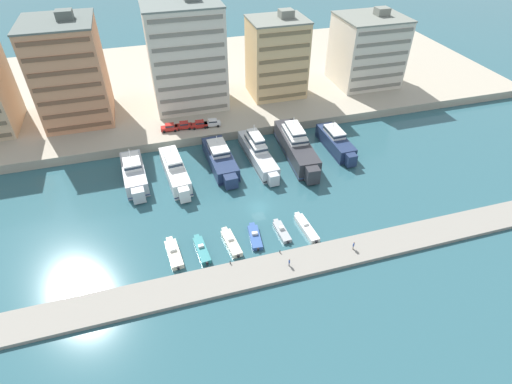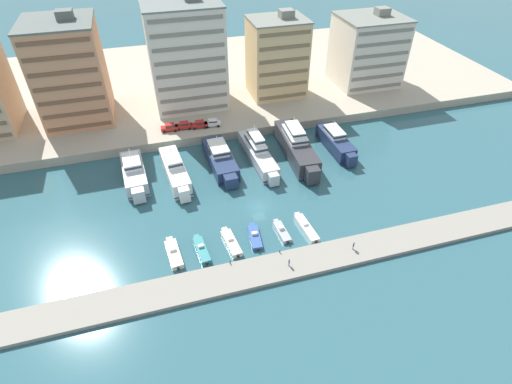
# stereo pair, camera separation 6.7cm
# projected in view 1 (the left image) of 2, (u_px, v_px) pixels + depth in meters

# --- Properties ---
(ground_plane) EXTENTS (400.00, 400.00, 0.00)m
(ground_plane) POSITION_uv_depth(u_px,v_px,m) (259.00, 207.00, 79.24)
(ground_plane) COLOR #2D5B66
(quay_promenade) EXTENTS (180.00, 70.00, 2.22)m
(quay_promenade) POSITION_uv_depth(u_px,v_px,m) (203.00, 81.00, 124.35)
(quay_promenade) COLOR #ADA38E
(quay_promenade) RESTS_ON ground
(pier_dock) EXTENTS (120.00, 6.07, 0.69)m
(pier_dock) POSITION_uv_depth(u_px,v_px,m) (286.00, 266.00, 67.02)
(pier_dock) COLOR gray
(pier_dock) RESTS_ON ground
(yacht_silver_far_left) EXTENTS (5.35, 16.82, 6.59)m
(yacht_silver_far_left) POSITION_uv_depth(u_px,v_px,m) (134.00, 173.00, 84.88)
(yacht_silver_far_left) COLOR silver
(yacht_silver_far_left) RESTS_ON ground
(yacht_white_left) EXTENTS (5.24, 18.33, 6.93)m
(yacht_white_left) POSITION_uv_depth(u_px,v_px,m) (175.00, 170.00, 85.43)
(yacht_white_left) COLOR white
(yacht_white_left) RESTS_ON ground
(yacht_navy_mid_left) EXTENTS (5.60, 18.66, 6.31)m
(yacht_navy_mid_left) POSITION_uv_depth(u_px,v_px,m) (220.00, 159.00, 89.33)
(yacht_navy_mid_left) COLOR navy
(yacht_navy_mid_left) RESTS_ON ground
(yacht_silver_center_left) EXTENTS (4.84, 20.94, 7.87)m
(yacht_silver_center_left) POSITION_uv_depth(u_px,v_px,m) (258.00, 152.00, 90.77)
(yacht_silver_center_left) COLOR silver
(yacht_silver_center_left) RESTS_ON ground
(yacht_charcoal_center) EXTENTS (6.00, 23.33, 8.48)m
(yacht_charcoal_center) POSITION_uv_depth(u_px,v_px,m) (296.00, 146.00, 91.99)
(yacht_charcoal_center) COLOR #333338
(yacht_charcoal_center) RESTS_ON ground
(yacht_navy_center_right) EXTENTS (4.33, 16.62, 6.49)m
(yacht_navy_center_right) POSITION_uv_depth(u_px,v_px,m) (336.00, 142.00, 94.65)
(yacht_navy_center_right) COLOR navy
(yacht_navy_center_right) RESTS_ON ground
(motorboat_cream_far_left) EXTENTS (2.64, 7.74, 1.42)m
(motorboat_cream_far_left) POSITION_uv_depth(u_px,v_px,m) (174.00, 253.00, 68.97)
(motorboat_cream_far_left) COLOR beige
(motorboat_cream_far_left) RESTS_ON ground
(motorboat_teal_left) EXTENTS (2.26, 7.30, 1.32)m
(motorboat_teal_left) POSITION_uv_depth(u_px,v_px,m) (202.00, 250.00, 69.71)
(motorboat_teal_left) COLOR teal
(motorboat_teal_left) RESTS_ON ground
(motorboat_cream_mid_left) EXTENTS (2.61, 7.61, 1.35)m
(motorboat_cream_mid_left) POSITION_uv_depth(u_px,v_px,m) (231.00, 243.00, 71.02)
(motorboat_cream_mid_left) COLOR beige
(motorboat_cream_mid_left) RESTS_ON ground
(motorboat_blue_center_left) EXTENTS (2.45, 6.91, 1.28)m
(motorboat_blue_center_left) POSITION_uv_depth(u_px,v_px,m) (255.00, 237.00, 72.24)
(motorboat_blue_center_left) COLOR #33569E
(motorboat_blue_center_left) RESTS_ON ground
(motorboat_grey_center) EXTENTS (1.93, 6.42, 1.34)m
(motorboat_grey_center) POSITION_uv_depth(u_px,v_px,m) (282.00, 231.00, 73.32)
(motorboat_grey_center) COLOR #9EA3A8
(motorboat_grey_center) RESTS_ON ground
(motorboat_white_center_right) EXTENTS (2.33, 8.34, 1.40)m
(motorboat_white_center_right) POSITION_uv_depth(u_px,v_px,m) (306.00, 228.00, 73.90)
(motorboat_white_center_right) COLOR white
(motorboat_white_center_right) RESTS_ON ground
(car_red_far_left) EXTENTS (4.22, 2.17, 1.80)m
(car_red_far_left) POSITION_uv_depth(u_px,v_px,m) (169.00, 127.00, 97.58)
(car_red_far_left) COLOR red
(car_red_far_left) RESTS_ON quay_promenade
(car_red_left) EXTENTS (4.23, 2.20, 1.80)m
(car_red_left) POSITION_uv_depth(u_px,v_px,m) (184.00, 125.00, 98.35)
(car_red_left) COLOR red
(car_red_left) RESTS_ON quay_promenade
(car_red_mid_left) EXTENTS (4.19, 2.11, 1.80)m
(car_red_mid_left) POSITION_uv_depth(u_px,v_px,m) (199.00, 124.00, 98.76)
(car_red_mid_left) COLOR red
(car_red_mid_left) RESTS_ON quay_promenade
(car_white_center_left) EXTENTS (4.23, 2.20, 1.80)m
(car_white_center_left) POSITION_uv_depth(u_px,v_px,m) (212.00, 123.00, 99.36)
(car_white_center_left) COLOR white
(car_white_center_left) RESTS_ON quay_promenade
(apartment_block_left) EXTENTS (16.21, 17.42, 25.94)m
(apartment_block_left) POSITION_uv_depth(u_px,v_px,m) (70.00, 72.00, 96.31)
(apartment_block_left) COLOR tan
(apartment_block_left) RESTS_ON quay_promenade
(apartment_block_mid_left) EXTENTS (18.92, 16.06, 27.89)m
(apartment_block_mid_left) POSITION_uv_depth(u_px,v_px,m) (186.00, 55.00, 102.25)
(apartment_block_mid_left) COLOR silver
(apartment_block_mid_left) RESTS_ON quay_promenade
(apartment_block_center_left) EXTENTS (14.97, 12.41, 22.42)m
(apartment_block_center_left) POSITION_uv_depth(u_px,v_px,m) (277.00, 57.00, 108.54)
(apartment_block_center_left) COLOR #E0BC84
(apartment_block_center_left) RESTS_ON quay_promenade
(apartment_block_center) EXTENTS (17.91, 16.00, 20.86)m
(apartment_block_center) POSITION_uv_depth(u_px,v_px,m) (367.00, 50.00, 115.29)
(apartment_block_center) COLOR silver
(apartment_block_center) RESTS_ON quay_promenade
(pedestrian_near_edge) EXTENTS (0.34, 0.59, 1.58)m
(pedestrian_near_edge) POSITION_uv_depth(u_px,v_px,m) (289.00, 262.00, 66.01)
(pedestrian_near_edge) COLOR #282D3D
(pedestrian_near_edge) RESTS_ON pier_dock
(pedestrian_mid_deck) EXTENTS (0.46, 0.54, 1.69)m
(pedestrian_mid_deck) POSITION_uv_depth(u_px,v_px,m) (354.00, 245.00, 68.90)
(pedestrian_mid_deck) COLOR #7A6B56
(pedestrian_mid_deck) RESTS_ON pier_dock
(bollard_west) EXTENTS (0.20, 0.20, 0.61)m
(bollard_west) POSITION_uv_depth(u_px,v_px,m) (230.00, 262.00, 66.73)
(bollard_west) COLOR #2D2D33
(bollard_west) RESTS_ON pier_dock
(bollard_west_mid) EXTENTS (0.20, 0.20, 0.61)m
(bollard_west_mid) POSITION_uv_depth(u_px,v_px,m) (280.00, 251.00, 68.65)
(bollard_west_mid) COLOR #2D2D33
(bollard_west_mid) RESTS_ON pier_dock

